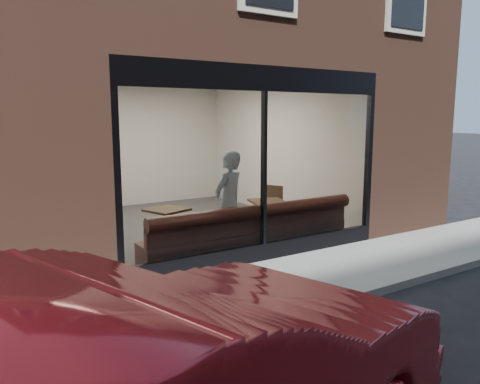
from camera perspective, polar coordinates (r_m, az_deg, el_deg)
ground at (r=6.52m, az=13.55°, el=-12.70°), size 120.00×120.00×0.00m
sidewalk_near at (r=7.20m, az=7.74°, el=-10.34°), size 40.00×2.00×0.01m
kerb_near at (r=6.47m, az=13.90°, el=-12.33°), size 40.00×0.10×0.12m
host_building_pier_right at (r=14.66m, az=1.42°, el=6.06°), size 2.50×12.00×3.20m
host_building_backfill at (r=15.81m, az=-16.30°, el=5.92°), size 5.00×6.00×3.20m
cafe_floor at (r=10.44m, az=-6.57°, el=-4.06°), size 6.00×6.00×0.00m
cafe_ceiling at (r=10.19m, az=-6.91°, el=13.56°), size 6.00×6.00×0.00m
cafe_wall_back at (r=12.95m, az=-12.53°, el=5.43°), size 5.00×0.00×5.00m
cafe_wall_left at (r=9.39m, az=-20.58°, el=3.71°), size 0.00×6.00×6.00m
cafe_wall_right at (r=11.49m, az=4.55°, el=5.16°), size 0.00×6.00×6.00m
storefront_kick at (r=7.94m, az=2.84°, el=-7.30°), size 5.00×0.10×0.30m
storefront_header at (r=7.64m, az=3.02°, el=13.67°), size 5.00×0.10×0.40m
storefront_mullion at (r=7.66m, az=2.93°, el=2.79°), size 0.06×0.10×2.50m
storefront_glass at (r=7.64m, az=3.06°, el=2.77°), size 4.80×0.00×4.80m
banquette at (r=8.24m, az=1.23°, el=-6.14°), size 4.00×0.55×0.45m
person at (r=8.09m, az=-1.39°, el=-1.41°), size 0.79×0.66×1.83m
cafe_table_left at (r=8.53m, az=-8.91°, el=-2.15°), size 0.82×0.82×0.04m
cafe_table_right at (r=9.25m, az=3.37°, el=-1.17°), size 0.81×0.81×0.04m
cafe_chair_right at (r=9.96m, az=3.60°, el=-3.36°), size 0.52×0.52×0.04m
wall_poster at (r=8.66m, az=-19.30°, el=3.81°), size 0.02×0.64×0.86m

